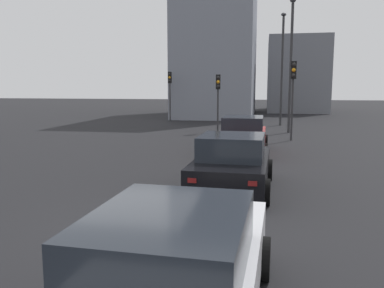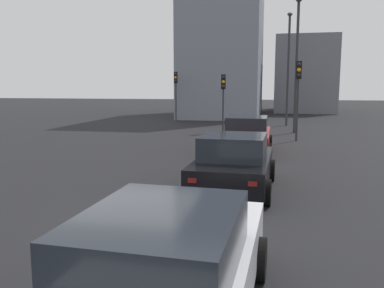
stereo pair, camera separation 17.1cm
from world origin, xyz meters
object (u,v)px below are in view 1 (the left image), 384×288
(car_red_left_lead, at_px, (243,136))
(traffic_light_near_left, at_px, (218,91))
(street_lamp_kerbside, at_px, (282,61))
(car_black_left_second, at_px, (232,163))
(street_lamp_far, at_px, (291,56))
(car_white_left_third, at_px, (174,274))
(traffic_light_near_right, at_px, (170,86))
(traffic_light_far_left, at_px, (293,84))

(car_red_left_lead, height_order, traffic_light_near_left, traffic_light_near_left)
(traffic_light_near_left, relative_size, street_lamp_kerbside, 0.45)
(car_black_left_second, height_order, traffic_light_near_left, traffic_light_near_left)
(car_red_left_lead, bearing_deg, street_lamp_far, -15.72)
(car_black_left_second, height_order, car_white_left_third, car_black_left_second)
(car_white_left_third, bearing_deg, street_lamp_far, -4.36)
(car_red_left_lead, bearing_deg, car_black_left_second, -179.28)
(traffic_light_near_right, distance_m, traffic_light_far_left, 13.69)
(street_lamp_far, bearing_deg, traffic_light_near_left, 94.80)
(traffic_light_far_left, xyz_separation_m, street_lamp_kerbside, (8.35, 0.26, 1.69))
(car_black_left_second, relative_size, traffic_light_far_left, 1.05)
(car_white_left_third, distance_m, traffic_light_near_right, 28.28)
(car_red_left_lead, xyz_separation_m, street_lamp_far, (8.13, -2.34, 3.87))
(street_lamp_kerbside, relative_size, street_lamp_far, 1.00)
(car_black_left_second, distance_m, traffic_light_far_left, 11.00)
(traffic_light_far_left, xyz_separation_m, street_lamp_far, (3.73, -0.07, 1.69))
(traffic_light_near_left, height_order, street_lamp_kerbside, street_lamp_kerbside)
(car_red_left_lead, height_order, traffic_light_far_left, traffic_light_far_left)
(car_black_left_second, distance_m, traffic_light_near_left, 14.18)
(traffic_light_far_left, distance_m, street_lamp_kerbside, 8.53)
(car_white_left_third, xyz_separation_m, traffic_light_near_left, (20.44, 1.91, 1.82))
(traffic_light_near_right, height_order, street_lamp_kerbside, street_lamp_kerbside)
(traffic_light_near_left, distance_m, street_lamp_far, 4.81)
(car_white_left_third, relative_size, traffic_light_near_left, 1.37)
(car_white_left_third, bearing_deg, car_black_left_second, 1.19)
(street_lamp_kerbside, bearing_deg, car_white_left_third, 175.30)
(traffic_light_near_right, bearing_deg, car_white_left_third, 8.73)
(street_lamp_kerbside, bearing_deg, car_red_left_lead, 171.05)
(car_red_left_lead, xyz_separation_m, traffic_light_near_left, (7.77, 1.99, 1.80))
(car_white_left_third, distance_m, street_lamp_far, 21.30)
(car_black_left_second, distance_m, street_lamp_far, 14.97)
(car_white_left_third, relative_size, traffic_light_far_left, 1.19)
(car_red_left_lead, bearing_deg, traffic_light_near_left, 14.69)
(traffic_light_far_left, height_order, street_lamp_kerbside, street_lamp_kerbside)
(car_black_left_second, distance_m, street_lamp_kerbside, 19.40)
(car_red_left_lead, distance_m, street_lamp_far, 9.31)
(car_red_left_lead, height_order, car_white_left_third, car_red_left_lead)
(traffic_light_far_left, bearing_deg, car_red_left_lead, -27.64)
(traffic_light_near_left, xyz_separation_m, traffic_light_near_right, (6.97, 4.72, 0.31))
(traffic_light_near_left, height_order, street_lamp_far, street_lamp_far)
(car_black_left_second, xyz_separation_m, car_white_left_third, (-6.53, 0.12, -0.01))
(car_white_left_third, xyz_separation_m, traffic_light_far_left, (17.08, -2.34, 2.21))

